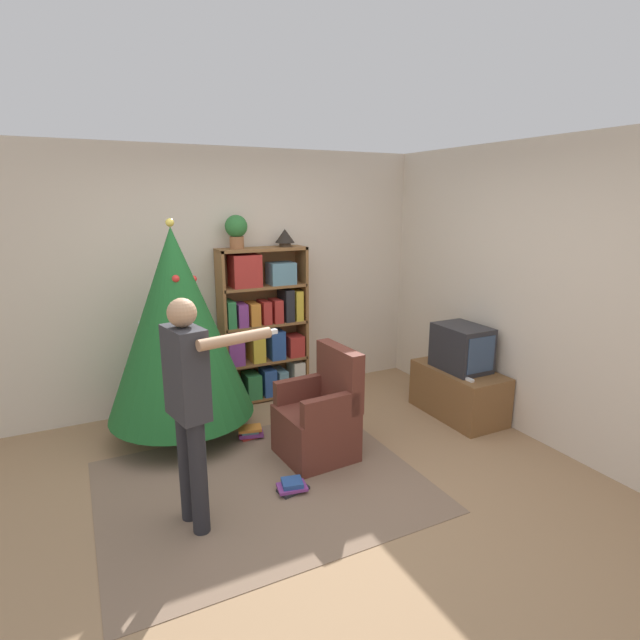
# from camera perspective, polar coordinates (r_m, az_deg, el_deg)

# --- Properties ---
(ground_plane) EXTENTS (14.00, 14.00, 0.00)m
(ground_plane) POSITION_cam_1_polar(r_m,az_deg,el_deg) (3.90, -0.81, -18.94)
(ground_plane) COLOR #9E7A56
(wall_back) EXTENTS (8.00, 0.10, 2.60)m
(wall_back) POSITION_cam_1_polar(r_m,az_deg,el_deg) (5.27, -10.61, 4.73)
(wall_back) COLOR beige
(wall_back) RESTS_ON ground_plane
(wall_right) EXTENTS (0.10, 8.00, 2.60)m
(wall_right) POSITION_cam_1_polar(r_m,az_deg,el_deg) (4.74, 23.79, 2.78)
(wall_right) COLOR beige
(wall_right) RESTS_ON ground_plane
(area_rug) EXTENTS (2.33, 1.89, 0.01)m
(area_rug) POSITION_cam_1_polar(r_m,az_deg,el_deg) (3.98, -6.54, -18.27)
(area_rug) COLOR #7F6651
(area_rug) RESTS_ON ground_plane
(bookshelf) EXTENTS (0.92, 0.29, 1.62)m
(bookshelf) POSITION_cam_1_polar(r_m,az_deg,el_deg) (5.26, -6.51, -0.94)
(bookshelf) COLOR brown
(bookshelf) RESTS_ON ground_plane
(tv_stand) EXTENTS (0.50, 0.93, 0.48)m
(tv_stand) POSITION_cam_1_polar(r_m,az_deg,el_deg) (5.17, 15.54, -7.93)
(tv_stand) COLOR brown
(tv_stand) RESTS_ON ground_plane
(television) EXTENTS (0.38, 0.52, 0.44)m
(television) POSITION_cam_1_polar(r_m,az_deg,el_deg) (5.02, 15.89, -3.06)
(television) COLOR #28282D
(television) RESTS_ON tv_stand
(game_remote) EXTENTS (0.04, 0.12, 0.02)m
(game_remote) POSITION_cam_1_polar(r_m,az_deg,el_deg) (4.79, 16.59, -6.50)
(game_remote) COLOR white
(game_remote) RESTS_ON tv_stand
(christmas_tree) EXTENTS (1.27, 1.27, 1.95)m
(christmas_tree) POSITION_cam_1_polar(r_m,az_deg,el_deg) (4.49, -16.04, -0.47)
(christmas_tree) COLOR #4C3323
(christmas_tree) RESTS_ON ground_plane
(armchair) EXTENTS (0.61, 0.60, 0.92)m
(armchair) POSITION_cam_1_polar(r_m,az_deg,el_deg) (4.22, -0.00, -11.27)
(armchair) COLOR brown
(armchair) RESTS_ON ground_plane
(standing_person) EXTENTS (0.69, 0.46, 1.53)m
(standing_person) POSITION_cam_1_polar(r_m,az_deg,el_deg) (3.24, -14.72, -8.52)
(standing_person) COLOR #232328
(standing_person) RESTS_ON ground_plane
(potted_plant) EXTENTS (0.22, 0.22, 0.33)m
(potted_plant) POSITION_cam_1_polar(r_m,az_deg,el_deg) (5.03, -9.55, 10.19)
(potted_plant) COLOR #935B38
(potted_plant) RESTS_ON bookshelf
(table_lamp) EXTENTS (0.20, 0.20, 0.18)m
(table_lamp) POSITION_cam_1_polar(r_m,az_deg,el_deg) (5.21, -4.04, 9.49)
(table_lamp) COLOR #473828
(table_lamp) RESTS_ON bookshelf
(book_pile_near_tree) EXTENTS (0.25, 0.18, 0.11)m
(book_pile_near_tree) POSITION_cam_1_polar(r_m,az_deg,el_deg) (4.65, -7.99, -12.59)
(book_pile_near_tree) COLOR #B22D28
(book_pile_near_tree) RESTS_ON ground_plane
(book_pile_by_chair) EXTENTS (0.25, 0.19, 0.09)m
(book_pile_by_chair) POSITION_cam_1_polar(r_m,az_deg,el_deg) (3.88, -3.17, -18.46)
(book_pile_by_chair) COLOR #232328
(book_pile_by_chair) RESTS_ON ground_plane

